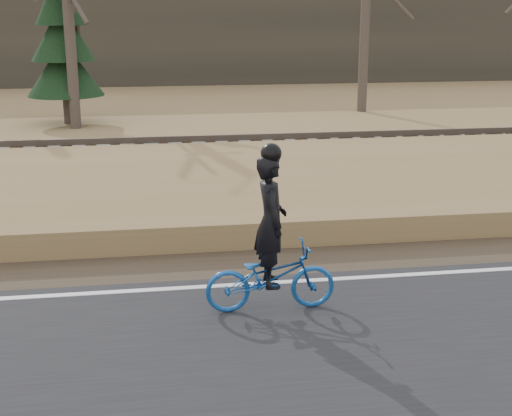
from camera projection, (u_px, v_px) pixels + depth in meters
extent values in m
plane|color=olive|center=(393.00, 285.00, 10.26)|extent=(120.00, 120.00, 0.00)
cube|color=black|center=(470.00, 366.00, 7.88)|extent=(120.00, 6.00, 0.06)
cube|color=silver|center=(389.00, 276.00, 10.43)|extent=(120.00, 0.12, 0.01)
cube|color=#473A2B|center=(368.00, 256.00, 11.40)|extent=(120.00, 1.60, 0.04)
cube|color=olive|center=(322.00, 197.00, 14.20)|extent=(120.00, 5.00, 0.44)
cube|color=slate|center=(285.00, 159.00, 17.81)|extent=(120.00, 3.00, 0.45)
cube|color=black|center=(285.00, 147.00, 17.73)|extent=(120.00, 2.40, 0.14)
cube|color=brown|center=(291.00, 147.00, 17.01)|extent=(120.00, 0.07, 0.15)
cube|color=brown|center=(280.00, 136.00, 18.38)|extent=(120.00, 0.07, 0.15)
cube|color=#383328|center=(205.00, 25.00, 37.98)|extent=(120.00, 4.00, 6.00)
imported|color=#164D9A|center=(270.00, 277.00, 9.18)|extent=(1.68, 0.59, 0.88)
imported|color=black|center=(271.00, 221.00, 8.97)|extent=(0.41, 0.62, 1.70)
sphere|color=black|center=(271.00, 153.00, 8.74)|extent=(0.26, 0.26, 0.26)
cylinder|color=#4E4139|center=(69.00, 19.00, 22.79)|extent=(0.36, 0.36, 7.03)
cylinder|color=#4E4139|center=(67.00, 105.00, 24.56)|extent=(0.28, 0.28, 1.28)
cone|color=black|center=(65.00, 68.00, 24.22)|extent=(2.60, 2.60, 1.87)
cone|color=black|center=(62.00, 32.00, 23.91)|extent=(2.15, 2.15, 1.87)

